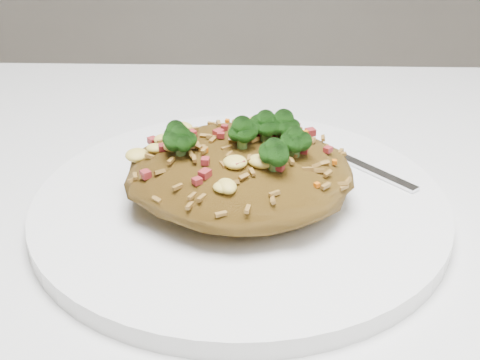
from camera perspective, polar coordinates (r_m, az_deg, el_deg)
name	(u,v)px	position (r m, az deg, el deg)	size (l,w,h in m)	color
plate	(240,206)	(0.49, 0.00, -2.27)	(0.30, 0.30, 0.01)	white
fried_rice	(240,163)	(0.47, 0.02, 1.50)	(0.16, 0.15, 0.07)	#87601C
fork	(341,156)	(0.54, 8.58, 2.04)	(0.12, 0.13, 0.00)	silver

